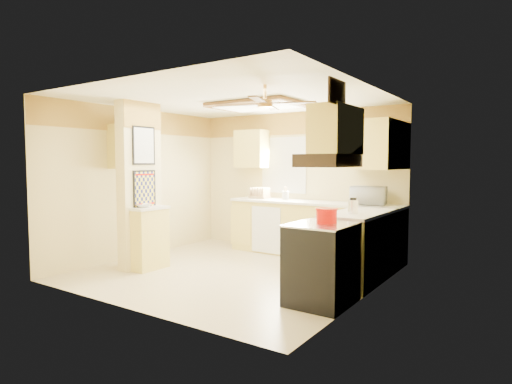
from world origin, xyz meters
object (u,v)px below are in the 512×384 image
Objects in this scene: kettle at (353,206)px; dutch_oven at (327,215)px; stove at (322,263)px; bowl at (144,206)px; microwave at (369,196)px.

dutch_oven is at bearing -89.60° from kettle.
stove is 4.49× the size of kettle.
dutch_oven is (2.84, 0.18, 0.03)m from bowl.
kettle is at bearing 19.56° from bowl.
kettle reaches higher than bowl.
kettle is (0.22, -1.23, -0.05)m from microwave.
dutch_oven reaches higher than bowl.
dutch_oven is at bearing 88.73° from microwave.
kettle is at bearing 89.07° from stove.
microwave is (-0.21, 2.13, 0.62)m from stove.
bowl is 1.09× the size of kettle.
dutch_oven is at bearing 3.57° from bowl.
bowl reaches higher than stove.
kettle reaches higher than stove.
bowl is at bearing 33.03° from microwave.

